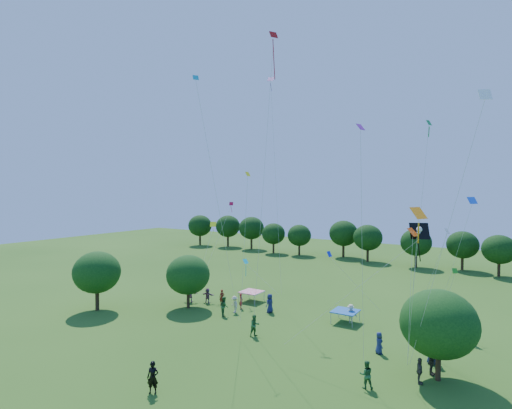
# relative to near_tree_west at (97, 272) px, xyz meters

# --- Properties ---
(near_tree_west) EXTENTS (4.66, 4.66, 5.95)m
(near_tree_west) POSITION_rel_near_tree_west_xyz_m (0.00, 0.00, 0.00)
(near_tree_west) COLOR #422B19
(near_tree_west) RESTS_ON ground
(near_tree_north) EXTENTS (4.47, 4.47, 5.45)m
(near_tree_north) POSITION_rel_near_tree_west_xyz_m (7.17, 5.58, -0.42)
(near_tree_north) COLOR #422B19
(near_tree_north) RESTS_ON ground
(near_tree_east) EXTENTS (4.77, 4.77, 5.80)m
(near_tree_east) POSITION_rel_near_tree_west_xyz_m (31.30, 2.36, -0.20)
(near_tree_east) COLOR #422B19
(near_tree_east) RESTS_ON ground
(treeline) EXTENTS (88.01, 8.77, 6.77)m
(treeline) POSITION_rel_near_tree_west_xyz_m (16.61, 42.52, 0.24)
(treeline) COLOR #422B19
(treeline) RESTS_ON ground
(tent_red_stripe) EXTENTS (2.20, 2.20, 1.10)m
(tent_red_stripe) POSITION_rel_near_tree_west_xyz_m (11.36, 11.09, -2.81)
(tent_red_stripe) COLOR #E71B4A
(tent_red_stripe) RESTS_ON ground
(tent_blue) EXTENTS (2.20, 2.20, 1.10)m
(tent_blue) POSITION_rel_near_tree_west_xyz_m (22.44, 9.86, -2.81)
(tent_blue) COLOR #1A58AE
(tent_blue) RESTS_ON ground
(man_in_black) EXTENTS (0.84, 0.73, 1.92)m
(man_in_black) POSITION_rel_near_tree_west_xyz_m (17.25, -8.60, -2.89)
(man_in_black) COLOR black
(man_in_black) RESTS_ON ground
(crowd_person_0) EXTENTS (0.83, 0.88, 1.60)m
(crowd_person_0) POSITION_rel_near_tree_west_xyz_m (26.98, 4.51, -3.05)
(crowd_person_0) COLOR navy
(crowd_person_0) RESTS_ON ground
(crowd_person_1) EXTENTS (0.50, 0.70, 1.75)m
(crowd_person_1) POSITION_rel_near_tree_west_xyz_m (32.46, 10.24, -2.97)
(crowd_person_1) COLOR maroon
(crowd_person_1) RESTS_ON ground
(crowd_person_2) EXTENTS (1.00, 0.97, 1.84)m
(crowd_person_2) POSITION_rel_near_tree_west_xyz_m (11.87, 5.51, -2.93)
(crowd_person_2) COLOR #285E29
(crowd_person_2) RESTS_ON ground
(crowd_person_3) EXTENTS (1.22, 0.96, 1.70)m
(crowd_person_3) POSITION_rel_near_tree_west_xyz_m (22.89, 10.06, -3.00)
(crowd_person_3) COLOR beige
(crowd_person_3) RESTS_ON ground
(crowd_person_4) EXTENTS (0.61, 1.09, 1.76)m
(crowd_person_4) POSITION_rel_near_tree_west_xyz_m (30.84, 2.95, -2.97)
(crowd_person_4) COLOR #413C34
(crowd_person_4) RESTS_ON ground
(crowd_person_5) EXTENTS (1.53, 0.67, 1.59)m
(crowd_person_5) POSITION_rel_near_tree_west_xyz_m (7.70, 8.05, -3.05)
(crowd_person_5) COLOR #895076
(crowd_person_5) RESTS_ON ground
(crowd_person_6) EXTENTS (0.65, 0.99, 1.86)m
(crowd_person_6) POSITION_rel_near_tree_west_xyz_m (15.10, 8.71, -2.92)
(crowd_person_6) COLOR #1A1E4D
(crowd_person_6) RESTS_ON ground
(crowd_person_7) EXTENTS (0.68, 0.68, 1.56)m
(crowd_person_7) POSITION_rel_near_tree_west_xyz_m (11.95, 8.27, -3.07)
(crowd_person_7) COLOR maroon
(crowd_person_7) RESTS_ON ground
(crowd_person_8) EXTENTS (0.95, 0.81, 1.70)m
(crowd_person_8) POSITION_rel_near_tree_west_xyz_m (27.76, -1.11, -3.00)
(crowd_person_8) COLOR #29612F
(crowd_person_8) RESTS_ON ground
(crowd_person_9) EXTENTS (1.17, 0.94, 1.64)m
(crowd_person_9) POSITION_rel_near_tree_west_xyz_m (12.15, 6.83, -3.03)
(crowd_person_9) COLOR beige
(crowd_person_9) RESTS_ON ground
(crowd_person_10) EXTENTS (0.61, 1.03, 1.64)m
(crowd_person_10) POSITION_rel_near_tree_west_xyz_m (30.40, 1.22, -3.03)
(crowd_person_10) COLOR #474239
(crowd_person_10) RESTS_ON ground
(crowd_person_11) EXTENTS (1.75, 1.09, 1.76)m
(crowd_person_11) POSITION_rel_near_tree_west_xyz_m (5.89, 7.27, -2.97)
(crowd_person_11) COLOR #9A5987
(crowd_person_11) RESTS_ON ground
(crowd_person_12) EXTENTS (0.91, 0.98, 1.76)m
(crowd_person_12) POSITION_rel_near_tree_west_xyz_m (30.59, 4.71, -2.97)
(crowd_person_12) COLOR #1B254F
(crowd_person_12) RESTS_ON ground
(crowd_person_13) EXTENTS (0.67, 0.51, 1.60)m
(crowd_person_13) POSITION_rel_near_tree_west_xyz_m (9.43, 8.33, -3.05)
(crowd_person_13) COLOR maroon
(crowd_person_13) RESTS_ON ground
(crowd_person_14) EXTENTS (0.84, 1.00, 1.79)m
(crowd_person_14) POSITION_rel_near_tree_west_xyz_m (17.31, 2.51, -2.95)
(crowd_person_14) COLOR #285F2C
(crowd_person_14) RESTS_ON ground
(pirate_kite) EXTENTS (9.19, 1.82, 8.81)m
(pirate_kite) POSITION_rel_near_tree_west_xyz_m (30.19, 0.67, 5.62)
(pirate_kite) COLOR black
(red_high_kite) EXTENTS (2.53, 0.97, 23.23)m
(red_high_kite) POSITION_rel_near_tree_west_xyz_m (18.74, 2.49, 15.68)
(red_high_kite) COLOR red
(small_kite_0) EXTENTS (0.64, 6.87, 9.37)m
(small_kite_0) POSITION_rel_near_tree_west_xyz_m (6.02, 13.48, 4.70)
(small_kite_0) COLOR red
(small_kite_1) EXTENTS (2.88, 1.44, 2.86)m
(small_kite_1) POSITION_rel_near_tree_west_xyz_m (3.88, 9.30, -0.45)
(small_kite_1) COLOR red
(small_kite_2) EXTENTS (1.07, 0.51, 12.28)m
(small_kite_2) POSITION_rel_near_tree_west_xyz_m (17.09, 1.54, 6.36)
(small_kite_2) COLOR yellow
(small_kite_3) EXTENTS (1.13, 0.52, 4.19)m
(small_kite_3) POSITION_rel_near_tree_west_xyz_m (31.01, 12.43, 0.94)
(small_kite_3) COLOR #28971B
(small_kite_4) EXTENTS (3.73, 3.38, 5.40)m
(small_kite_4) POSITION_rel_near_tree_west_xyz_m (22.07, 8.59, 1.83)
(small_kite_4) COLOR #1728E8
(small_kite_5) EXTENTS (2.91, 2.34, 23.25)m
(small_kite_5) POSITION_rel_near_tree_west_xyz_m (13.14, 12.63, 15.45)
(small_kite_5) COLOR #67178E
(small_kite_6) EXTENTS (4.29, 3.46, 15.74)m
(small_kite_6) POSITION_rel_near_tree_west_xyz_m (33.03, -1.81, 9.64)
(small_kite_6) COLOR white
(small_kite_7) EXTENTS (3.77, 1.19, 3.47)m
(small_kite_7) POSITION_rel_near_tree_west_xyz_m (11.54, 10.17, 0.25)
(small_kite_7) COLOR #0ECCD9
(small_kite_8) EXTENTS (0.59, 0.73, 8.53)m
(small_kite_8) POSITION_rel_near_tree_west_xyz_m (30.05, 0.25, 4.73)
(small_kite_8) COLOR #D7480C
(small_kite_9) EXTENTS (1.77, 5.01, 9.96)m
(small_kite_9) POSITION_rel_near_tree_west_xyz_m (31.02, -3.48, 5.99)
(small_kite_9) COLOR orange
(small_kite_10) EXTENTS (0.90, 3.99, 7.13)m
(small_kite_10) POSITION_rel_near_tree_west_xyz_m (5.76, 11.18, 3.59)
(small_kite_10) COLOR #D3F015
(small_kite_11) EXTENTS (1.31, 0.77, 16.17)m
(small_kite_11) POSITION_rel_near_tree_west_xyz_m (29.36, 7.85, 9.45)
(small_kite_11) COLOR #1A9237
(small_kite_12) EXTENTS (2.98, 1.79, 10.28)m
(small_kite_12) POSITION_rel_near_tree_west_xyz_m (32.09, 11.31, 6.13)
(small_kite_12) COLOR blue
(small_kite_13) EXTENTS (0.46, 1.73, 14.75)m
(small_kite_13) POSITION_rel_near_tree_west_xyz_m (27.40, -1.27, 8.51)
(small_kite_13) COLOR purple
(small_kite_14) EXTENTS (2.74, 2.08, 8.16)m
(small_kite_14) POSITION_rel_near_tree_west_xyz_m (30.82, 5.75, 3.77)
(small_kite_14) COLOR silver
(small_kite_15) EXTENTS (0.46, 5.73, 18.79)m
(small_kite_15) POSITION_rel_near_tree_west_xyz_m (16.39, -1.94, 9.98)
(small_kite_15) COLOR #0DA7C4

